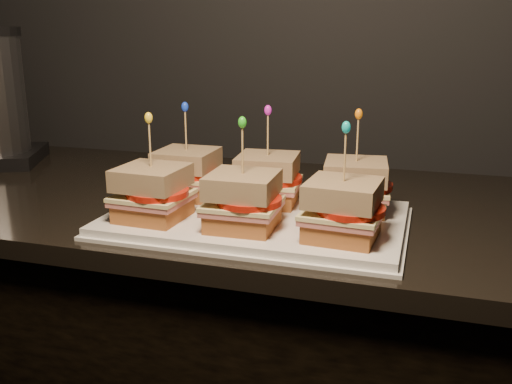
# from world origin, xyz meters

# --- Properties ---
(granite_slab) EXTENTS (2.49, 0.64, 0.03)m
(granite_slab) POSITION_xyz_m (0.10, 1.69, 0.88)
(granite_slab) COLOR black
(granite_slab) RESTS_ON cabinet
(platter) EXTENTS (0.46, 0.29, 0.02)m
(platter) POSITION_xyz_m (0.28, 1.54, 0.90)
(platter) COLOR white
(platter) RESTS_ON granite_slab
(platter_rim) EXTENTS (0.47, 0.30, 0.01)m
(platter_rim) POSITION_xyz_m (0.28, 1.54, 0.90)
(platter_rim) COLOR white
(platter_rim) RESTS_ON granite_slab
(sandwich_0_bread_bot) EXTENTS (0.10, 0.10, 0.03)m
(sandwich_0_bread_bot) POSITION_xyz_m (0.13, 1.61, 0.92)
(sandwich_0_bread_bot) COLOR brown
(sandwich_0_bread_bot) RESTS_ON platter
(sandwich_0_ham) EXTENTS (0.11, 0.10, 0.01)m
(sandwich_0_ham) POSITION_xyz_m (0.13, 1.61, 0.94)
(sandwich_0_ham) COLOR #C05C5A
(sandwich_0_ham) RESTS_ON sandwich_0_bread_bot
(sandwich_0_cheese) EXTENTS (0.11, 0.10, 0.01)m
(sandwich_0_cheese) POSITION_xyz_m (0.13, 1.61, 0.95)
(sandwich_0_cheese) COLOR #F5E69D
(sandwich_0_cheese) RESTS_ON sandwich_0_ham
(sandwich_0_tomato) EXTENTS (0.10, 0.10, 0.01)m
(sandwich_0_tomato) POSITION_xyz_m (0.14, 1.60, 0.96)
(sandwich_0_tomato) COLOR red
(sandwich_0_tomato) RESTS_ON sandwich_0_cheese
(sandwich_0_bread_top) EXTENTS (0.10, 0.10, 0.03)m
(sandwich_0_bread_top) POSITION_xyz_m (0.13, 1.61, 0.98)
(sandwich_0_bread_top) COLOR #572A11
(sandwich_0_bread_top) RESTS_ON sandwich_0_tomato
(sandwich_0_pick) EXTENTS (0.00, 0.00, 0.09)m
(sandwich_0_pick) POSITION_xyz_m (0.13, 1.61, 1.02)
(sandwich_0_pick) COLOR tan
(sandwich_0_pick) RESTS_ON sandwich_0_bread_top
(sandwich_0_frill) EXTENTS (0.01, 0.01, 0.02)m
(sandwich_0_frill) POSITION_xyz_m (0.13, 1.61, 1.07)
(sandwich_0_frill) COLOR blue
(sandwich_0_frill) RESTS_ON sandwich_0_pick
(sandwich_1_bread_bot) EXTENTS (0.10, 0.10, 0.03)m
(sandwich_1_bread_bot) POSITION_xyz_m (0.28, 1.61, 0.92)
(sandwich_1_bread_bot) COLOR brown
(sandwich_1_bread_bot) RESTS_ON platter
(sandwich_1_ham) EXTENTS (0.11, 0.11, 0.01)m
(sandwich_1_ham) POSITION_xyz_m (0.28, 1.61, 0.94)
(sandwich_1_ham) COLOR #C05C5A
(sandwich_1_ham) RESTS_ON sandwich_1_bread_bot
(sandwich_1_cheese) EXTENTS (0.12, 0.11, 0.01)m
(sandwich_1_cheese) POSITION_xyz_m (0.28, 1.61, 0.95)
(sandwich_1_cheese) COLOR #F5E69D
(sandwich_1_cheese) RESTS_ON sandwich_1_ham
(sandwich_1_tomato) EXTENTS (0.10, 0.10, 0.01)m
(sandwich_1_tomato) POSITION_xyz_m (0.29, 1.60, 0.96)
(sandwich_1_tomato) COLOR red
(sandwich_1_tomato) RESTS_ON sandwich_1_cheese
(sandwich_1_bread_top) EXTENTS (0.11, 0.11, 0.03)m
(sandwich_1_bread_top) POSITION_xyz_m (0.28, 1.61, 0.98)
(sandwich_1_bread_top) COLOR #572A11
(sandwich_1_bread_top) RESTS_ON sandwich_1_tomato
(sandwich_1_pick) EXTENTS (0.00, 0.00, 0.09)m
(sandwich_1_pick) POSITION_xyz_m (0.28, 1.61, 1.02)
(sandwich_1_pick) COLOR tan
(sandwich_1_pick) RESTS_ON sandwich_1_bread_top
(sandwich_1_frill) EXTENTS (0.01, 0.01, 0.02)m
(sandwich_1_frill) POSITION_xyz_m (0.28, 1.61, 1.07)
(sandwich_1_frill) COLOR #D71CC2
(sandwich_1_frill) RESTS_ON sandwich_1_pick
(sandwich_2_bread_bot) EXTENTS (0.11, 0.11, 0.03)m
(sandwich_2_bread_bot) POSITION_xyz_m (0.42, 1.61, 0.92)
(sandwich_2_bread_bot) COLOR brown
(sandwich_2_bread_bot) RESTS_ON platter
(sandwich_2_ham) EXTENTS (0.12, 0.11, 0.01)m
(sandwich_2_ham) POSITION_xyz_m (0.42, 1.61, 0.94)
(sandwich_2_ham) COLOR #C05C5A
(sandwich_2_ham) RESTS_ON sandwich_2_bread_bot
(sandwich_2_cheese) EXTENTS (0.12, 0.11, 0.01)m
(sandwich_2_cheese) POSITION_xyz_m (0.42, 1.61, 0.95)
(sandwich_2_cheese) COLOR #F5E69D
(sandwich_2_cheese) RESTS_ON sandwich_2_ham
(sandwich_2_tomato) EXTENTS (0.10, 0.10, 0.01)m
(sandwich_2_tomato) POSITION_xyz_m (0.44, 1.60, 0.96)
(sandwich_2_tomato) COLOR red
(sandwich_2_tomato) RESTS_ON sandwich_2_cheese
(sandwich_2_bread_top) EXTENTS (0.11, 0.11, 0.03)m
(sandwich_2_bread_top) POSITION_xyz_m (0.42, 1.61, 0.98)
(sandwich_2_bread_top) COLOR #572A11
(sandwich_2_bread_top) RESTS_ON sandwich_2_tomato
(sandwich_2_pick) EXTENTS (0.00, 0.00, 0.09)m
(sandwich_2_pick) POSITION_xyz_m (0.42, 1.61, 1.02)
(sandwich_2_pick) COLOR tan
(sandwich_2_pick) RESTS_ON sandwich_2_bread_top
(sandwich_2_frill) EXTENTS (0.01, 0.01, 0.02)m
(sandwich_2_frill) POSITION_xyz_m (0.42, 1.61, 1.07)
(sandwich_2_frill) COLOR orange
(sandwich_2_frill) RESTS_ON sandwich_2_pick
(sandwich_3_bread_bot) EXTENTS (0.10, 0.10, 0.03)m
(sandwich_3_bread_bot) POSITION_xyz_m (0.13, 1.48, 0.92)
(sandwich_3_bread_bot) COLOR brown
(sandwich_3_bread_bot) RESTS_ON platter
(sandwich_3_ham) EXTENTS (0.11, 0.11, 0.01)m
(sandwich_3_ham) POSITION_xyz_m (0.13, 1.48, 0.94)
(sandwich_3_ham) COLOR #C05C5A
(sandwich_3_ham) RESTS_ON sandwich_3_bread_bot
(sandwich_3_cheese) EXTENTS (0.11, 0.11, 0.01)m
(sandwich_3_cheese) POSITION_xyz_m (0.13, 1.48, 0.95)
(sandwich_3_cheese) COLOR #F5E69D
(sandwich_3_cheese) RESTS_ON sandwich_3_ham
(sandwich_3_tomato) EXTENTS (0.10, 0.10, 0.01)m
(sandwich_3_tomato) POSITION_xyz_m (0.14, 1.47, 0.96)
(sandwich_3_tomato) COLOR red
(sandwich_3_tomato) RESTS_ON sandwich_3_cheese
(sandwich_3_bread_top) EXTENTS (0.10, 0.10, 0.03)m
(sandwich_3_bread_top) POSITION_xyz_m (0.13, 1.48, 0.98)
(sandwich_3_bread_top) COLOR #572A11
(sandwich_3_bread_top) RESTS_ON sandwich_3_tomato
(sandwich_3_pick) EXTENTS (0.00, 0.00, 0.09)m
(sandwich_3_pick) POSITION_xyz_m (0.13, 1.48, 1.02)
(sandwich_3_pick) COLOR tan
(sandwich_3_pick) RESTS_ON sandwich_3_bread_top
(sandwich_3_frill) EXTENTS (0.01, 0.01, 0.02)m
(sandwich_3_frill) POSITION_xyz_m (0.13, 1.48, 1.07)
(sandwich_3_frill) COLOR yellow
(sandwich_3_frill) RESTS_ON sandwich_3_pick
(sandwich_4_bread_bot) EXTENTS (0.10, 0.10, 0.03)m
(sandwich_4_bread_bot) POSITION_xyz_m (0.28, 1.48, 0.92)
(sandwich_4_bread_bot) COLOR brown
(sandwich_4_bread_bot) RESTS_ON platter
(sandwich_4_ham) EXTENTS (0.11, 0.10, 0.01)m
(sandwich_4_ham) POSITION_xyz_m (0.28, 1.48, 0.94)
(sandwich_4_ham) COLOR #C05C5A
(sandwich_4_ham) RESTS_ON sandwich_4_bread_bot
(sandwich_4_cheese) EXTENTS (0.11, 0.11, 0.01)m
(sandwich_4_cheese) POSITION_xyz_m (0.28, 1.48, 0.95)
(sandwich_4_cheese) COLOR #F5E69D
(sandwich_4_cheese) RESTS_ON sandwich_4_ham
(sandwich_4_tomato) EXTENTS (0.10, 0.10, 0.01)m
(sandwich_4_tomato) POSITION_xyz_m (0.29, 1.47, 0.96)
(sandwich_4_tomato) COLOR red
(sandwich_4_tomato) RESTS_ON sandwich_4_cheese
(sandwich_4_bread_top) EXTENTS (0.10, 0.10, 0.03)m
(sandwich_4_bread_top) POSITION_xyz_m (0.28, 1.48, 0.98)
(sandwich_4_bread_top) COLOR #572A11
(sandwich_4_bread_top) RESTS_ON sandwich_4_tomato
(sandwich_4_pick) EXTENTS (0.00, 0.00, 0.09)m
(sandwich_4_pick) POSITION_xyz_m (0.28, 1.48, 1.02)
(sandwich_4_pick) COLOR tan
(sandwich_4_pick) RESTS_ON sandwich_4_bread_top
(sandwich_4_frill) EXTENTS (0.01, 0.01, 0.02)m
(sandwich_4_frill) POSITION_xyz_m (0.28, 1.48, 1.07)
(sandwich_4_frill) COLOR green
(sandwich_4_frill) RESTS_ON sandwich_4_pick
(sandwich_5_bread_bot) EXTENTS (0.10, 0.10, 0.03)m
(sandwich_5_bread_bot) POSITION_xyz_m (0.42, 1.48, 0.92)
(sandwich_5_bread_bot) COLOR brown
(sandwich_5_bread_bot) RESTS_ON platter
(sandwich_5_ham) EXTENTS (0.11, 0.11, 0.01)m
(sandwich_5_ham) POSITION_xyz_m (0.42, 1.48, 0.94)
(sandwich_5_ham) COLOR #C05C5A
(sandwich_5_ham) RESTS_ON sandwich_5_bread_bot
(sandwich_5_cheese) EXTENTS (0.11, 0.11, 0.01)m
(sandwich_5_cheese) POSITION_xyz_m (0.42, 1.48, 0.95)
(sandwich_5_cheese) COLOR #F5E69D
(sandwich_5_cheese) RESTS_ON sandwich_5_ham
(sandwich_5_tomato) EXTENTS (0.10, 0.10, 0.01)m
(sandwich_5_tomato) POSITION_xyz_m (0.44, 1.47, 0.96)
(sandwich_5_tomato) COLOR red
(sandwich_5_tomato) RESTS_ON sandwich_5_cheese
(sandwich_5_bread_top) EXTENTS (0.10, 0.10, 0.03)m
(sandwich_5_bread_top) POSITION_xyz_m (0.42, 1.48, 0.98)
(sandwich_5_bread_top) COLOR #572A11
(sandwich_5_bread_top) RESTS_ON sandwich_5_tomato
(sandwich_5_pick) EXTENTS (0.00, 0.00, 0.09)m
(sandwich_5_pick) POSITION_xyz_m (0.42, 1.48, 1.02)
(sandwich_5_pick) COLOR tan
(sandwich_5_pick) RESTS_ON sandwich_5_bread_top
(sandwich_5_frill) EXTENTS (0.01, 0.01, 0.02)m
(sandwich_5_frill) POSITION_xyz_m (0.42, 1.48, 1.07)
(sandwich_5_frill) COLOR #10B3A9
(sandwich_5_frill) RESTS_ON sandwich_5_pick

